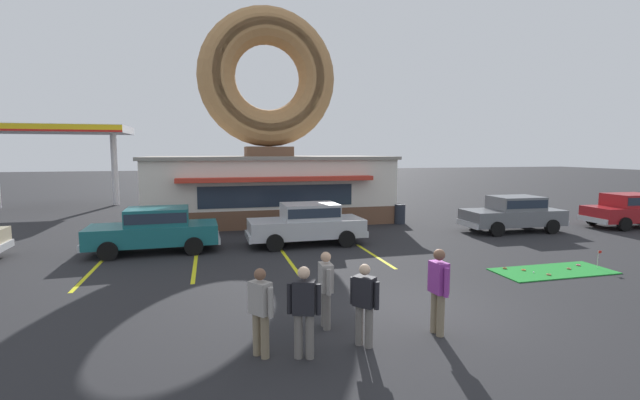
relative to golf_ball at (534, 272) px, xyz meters
name	(u,v)px	position (x,y,z in m)	size (l,w,h in m)	color
ground_plane	(423,308)	(-4.51, -1.72, -0.05)	(160.00, 160.00, 0.00)	#232326
donut_shop_building	(269,149)	(-6.17, 12.22, 3.69)	(12.30, 6.75, 10.96)	brown
putting_mat	(553,271)	(0.74, 0.05, -0.04)	(3.59, 1.44, 0.03)	#1E842D
mini_donut_near_left	(569,269)	(1.33, 0.07, 0.00)	(0.13, 0.13, 0.04)	#A5724C
mini_donut_near_right	(549,275)	(0.25, -0.31, 0.00)	(0.13, 0.13, 0.04)	#A5724C
mini_donut_mid_left	(505,268)	(-0.53, 0.60, 0.00)	(0.13, 0.13, 0.04)	brown
mini_donut_mid_centre	(524,270)	(-0.10, 0.30, 0.00)	(0.13, 0.13, 0.04)	#D17F47
mini_donut_mid_right	(578,265)	(1.95, 0.34, 0.00)	(0.13, 0.13, 0.04)	#D8667F
golf_ball	(534,272)	(0.00, 0.00, 0.00)	(0.04, 0.04, 0.04)	white
putting_flag_pin	(599,255)	(2.32, -0.03, 0.39)	(0.13, 0.01, 0.55)	silver
car_teal	(155,228)	(-11.14, 5.74, 0.82)	(4.61, 2.08, 1.60)	#196066
car_grey	(513,212)	(4.04, 5.99, 0.82)	(4.62, 2.10, 1.60)	slate
car_red	(632,209)	(10.35, 5.59, 0.82)	(4.63, 2.14, 1.60)	maroon
car_silver	(307,222)	(-5.58, 5.64, 0.82)	(4.58, 2.02, 1.60)	#B2B5BA
pedestrian_blue_sweater_man	(364,301)	(-6.50, -3.20, 0.80)	(0.43, 0.48, 1.55)	slate
pedestrian_hooded_kid	(438,287)	(-4.92, -3.06, 0.90)	(0.28, 0.59, 1.71)	#7F7056
pedestrian_leather_jacket_man	(326,286)	(-6.97, -2.22, 0.82)	(0.25, 0.60, 1.58)	slate
pedestrian_clipboard_woman	(304,308)	(-7.67, -3.38, 0.85)	(0.57, 0.36, 1.64)	slate
pedestrian_beanie_man	(260,308)	(-8.39, -3.13, 0.82)	(0.42, 0.49, 1.59)	#7F7056
trash_bin	(400,214)	(0.00, 9.27, 0.45)	(0.57, 0.57, 0.97)	#232833
gas_station_canopy	(54,132)	(-18.91, 21.01, 4.81)	(9.00, 4.46, 5.30)	silver
parking_stripe_far_left	(89,274)	(-12.73, 3.28, -0.05)	(0.12, 3.60, 0.01)	yellow
parking_stripe_left	(195,267)	(-9.73, 3.28, -0.05)	(0.12, 3.60, 0.01)	yellow
parking_stripe_mid_left	(289,261)	(-6.73, 3.28, -0.05)	(0.12, 3.60, 0.01)	yellow
parking_stripe_centre	(374,255)	(-3.73, 3.28, -0.05)	(0.12, 3.60, 0.01)	yellow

